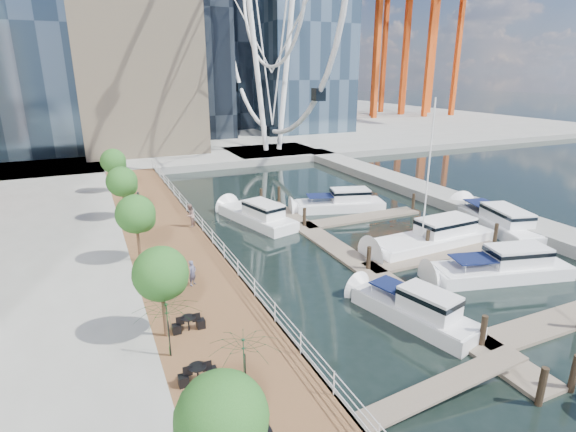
# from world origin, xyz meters

# --- Properties ---
(ground) EXTENTS (520.00, 520.00, 0.00)m
(ground) POSITION_xyz_m (0.00, 0.00, 0.00)
(ground) COLOR black
(ground) RESTS_ON ground
(boardwalk) EXTENTS (6.00, 60.00, 1.00)m
(boardwalk) POSITION_xyz_m (-9.00, 15.00, 0.50)
(boardwalk) COLOR brown
(boardwalk) RESTS_ON ground
(seawall) EXTENTS (0.25, 60.00, 1.00)m
(seawall) POSITION_xyz_m (-6.00, 15.00, 0.50)
(seawall) COLOR #595954
(seawall) RESTS_ON ground
(land_far) EXTENTS (200.00, 114.00, 1.00)m
(land_far) POSITION_xyz_m (0.00, 102.00, 0.50)
(land_far) COLOR gray
(land_far) RESTS_ON ground
(breakwater) EXTENTS (4.00, 60.00, 1.00)m
(breakwater) POSITION_xyz_m (20.00, 20.00, 0.50)
(breakwater) COLOR gray
(breakwater) RESTS_ON ground
(pier) EXTENTS (14.00, 12.00, 1.00)m
(pier) POSITION_xyz_m (14.00, 52.00, 0.50)
(pier) COLOR gray
(pier) RESTS_ON ground
(railing) EXTENTS (0.10, 60.00, 1.05)m
(railing) POSITION_xyz_m (-6.10, 15.00, 1.52)
(railing) COLOR white
(railing) RESTS_ON boardwalk
(floating_docks) EXTENTS (16.00, 34.00, 2.60)m
(floating_docks) POSITION_xyz_m (7.97, 9.98, 0.49)
(floating_docks) COLOR #6D6051
(floating_docks) RESTS_ON ground
(port_cranes) EXTENTS (40.00, 52.00, 38.00)m
(port_cranes) POSITION_xyz_m (67.67, 95.67, 20.00)
(port_cranes) COLOR #D84C14
(port_cranes) RESTS_ON ground
(street_trees) EXTENTS (2.60, 42.60, 4.60)m
(street_trees) POSITION_xyz_m (-11.40, 14.00, 4.29)
(street_trees) COLOR #3F2B1C
(street_trees) RESTS_ON ground
(cafe_tables) EXTENTS (2.50, 13.70, 0.74)m
(cafe_tables) POSITION_xyz_m (-10.40, -2.00, 1.37)
(cafe_tables) COLOR black
(cafe_tables) RESTS_ON ground
(yacht_foreground) EXTENTS (10.61, 5.13, 2.15)m
(yacht_foreground) POSITION_xyz_m (10.46, 3.47, 0.00)
(yacht_foreground) COLOR white
(yacht_foreground) RESTS_ON ground
(pedestrian_near) EXTENTS (0.68, 0.66, 1.58)m
(pedestrian_near) POSITION_xyz_m (-8.98, 8.86, 1.79)
(pedestrian_near) COLOR #50506A
(pedestrian_near) RESTS_ON boardwalk
(pedestrian_mid) EXTENTS (1.09, 1.18, 1.94)m
(pedestrian_mid) POSITION_xyz_m (-6.73, 19.51, 1.97)
(pedestrian_mid) COLOR #89665F
(pedestrian_mid) RESTS_ON boardwalk
(pedestrian_far) EXTENTS (0.89, 0.41, 1.49)m
(pedestrian_far) POSITION_xyz_m (-9.90, 27.22, 1.74)
(pedestrian_far) COLOR #32363F
(pedestrian_far) RESTS_ON boardwalk
(moored_yachts) EXTENTS (24.46, 35.38, 11.50)m
(moored_yachts) POSITION_xyz_m (9.50, 10.39, 0.00)
(moored_yachts) COLOR white
(moored_yachts) RESTS_ON ground
(cafe_seating) EXTENTS (5.71, 13.29, 2.74)m
(cafe_seating) POSITION_xyz_m (-10.61, -1.70, 2.29)
(cafe_seating) COLOR #103C20
(cafe_seating) RESTS_ON ground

